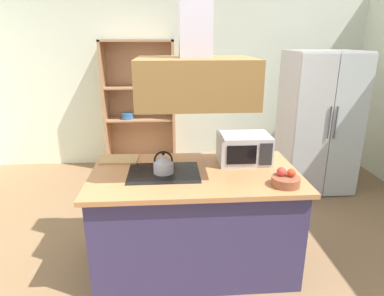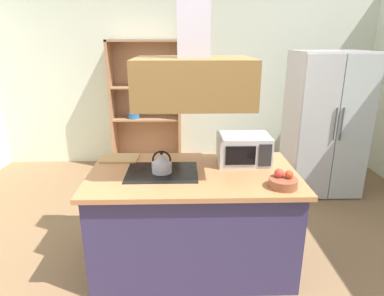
# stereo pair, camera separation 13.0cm
# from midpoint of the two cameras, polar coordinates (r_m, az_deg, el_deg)

# --- Properties ---
(ground_plane) EXTENTS (7.80, 7.80, 0.00)m
(ground_plane) POSITION_cam_midpoint_polar(r_m,az_deg,el_deg) (3.12, 0.67, -21.23)
(ground_plane) COLOR olive
(wall_back) EXTENTS (6.00, 0.12, 2.70)m
(wall_back) POSITION_cam_midpoint_polar(r_m,az_deg,el_deg) (5.44, -0.52, 11.55)
(wall_back) COLOR silver
(wall_back) RESTS_ON ground
(kitchen_island) EXTENTS (1.76, 0.99, 0.90)m
(kitchen_island) POSITION_cam_midpoint_polar(r_m,az_deg,el_deg) (3.04, 1.43, -11.94)
(kitchen_island) COLOR #37305B
(kitchen_island) RESTS_ON ground
(range_hood) EXTENTS (0.90, 0.70, 1.22)m
(range_hood) POSITION_cam_midpoint_polar(r_m,az_deg,el_deg) (2.64, 1.66, 13.64)
(range_hood) COLOR olive
(refrigerator) EXTENTS (0.90, 0.77, 1.84)m
(refrigerator) POSITION_cam_midpoint_polar(r_m,az_deg,el_deg) (4.73, 22.40, 3.85)
(refrigerator) COLOR #B8B2B6
(refrigerator) RESTS_ON ground
(dish_cabinet) EXTENTS (1.08, 0.40, 1.97)m
(dish_cabinet) POSITION_cam_midpoint_polar(r_m,az_deg,el_deg) (5.33, -7.06, 6.07)
(dish_cabinet) COLOR tan
(dish_cabinet) RESTS_ON ground
(kettle) EXTENTS (0.17, 0.17, 0.19)m
(kettle) POSITION_cam_midpoint_polar(r_m,az_deg,el_deg) (2.81, -3.88, -2.64)
(kettle) COLOR silver
(kettle) RESTS_ON kitchen_island
(cutting_board) EXTENTS (0.35, 0.26, 0.02)m
(cutting_board) POSITION_cam_midpoint_polar(r_m,az_deg,el_deg) (3.20, -11.06, -1.72)
(cutting_board) COLOR tan
(cutting_board) RESTS_ON kitchen_island
(microwave) EXTENTS (0.46, 0.35, 0.26)m
(microwave) POSITION_cam_midpoint_polar(r_m,az_deg,el_deg) (3.05, 9.99, -0.22)
(microwave) COLOR #B7BABF
(microwave) RESTS_ON kitchen_island
(fruit_bowl) EXTENTS (0.22, 0.22, 0.14)m
(fruit_bowl) POSITION_cam_midpoint_polar(r_m,az_deg,el_deg) (2.66, 16.63, -5.50)
(fruit_bowl) COLOR brown
(fruit_bowl) RESTS_ON kitchen_island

